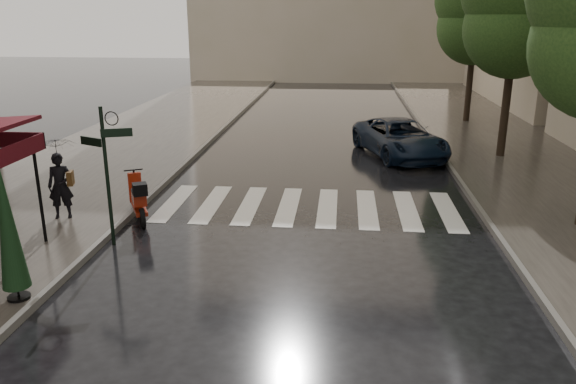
% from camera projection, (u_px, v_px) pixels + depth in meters
% --- Properties ---
extents(ground, '(120.00, 120.00, 0.00)m').
position_uv_depth(ground, '(113.00, 314.00, 9.63)').
color(ground, black).
rests_on(ground, ground).
extents(sidewalk_near, '(6.00, 60.00, 0.12)m').
position_uv_depth(sidewalk_near, '(123.00, 148.00, 21.42)').
color(sidewalk_near, '#38332D').
rests_on(sidewalk_near, ground).
extents(sidewalk_far, '(5.50, 60.00, 0.12)m').
position_uv_depth(sidewalk_far, '(521.00, 157.00, 20.06)').
color(sidewalk_far, '#38332D').
rests_on(sidewalk_far, ground).
extents(curb_near, '(0.12, 60.00, 0.16)m').
position_uv_depth(curb_near, '(201.00, 150.00, 21.13)').
color(curb_near, '#595651').
rests_on(curb_near, ground).
extents(curb_far, '(0.12, 60.00, 0.16)m').
position_uv_depth(curb_far, '(442.00, 155.00, 20.31)').
color(curb_far, '#595651').
rests_on(curb_far, ground).
extents(crosswalk, '(7.85, 3.20, 0.01)m').
position_uv_depth(crosswalk, '(308.00, 207.00, 15.05)').
color(crosswalk, silver).
rests_on(crosswalk, ground).
extents(signpost, '(1.17, 0.29, 3.10)m').
position_uv_depth(signpost, '(106.00, 165.00, 12.04)').
color(signpost, black).
rests_on(signpost, ground).
extents(tree_far, '(3.80, 3.80, 8.16)m').
position_uv_depth(tree_far, '(477.00, 3.00, 25.13)').
color(tree_far, black).
rests_on(tree_far, sidewalk_far).
extents(pedestrian_with_umbrella, '(1.20, 1.21, 2.43)m').
position_uv_depth(pedestrian_with_umbrella, '(57.00, 154.00, 13.44)').
color(pedestrian_with_umbrella, black).
rests_on(pedestrian_with_umbrella, sidewalk_near).
extents(scooter, '(0.97, 1.62, 1.16)m').
position_uv_depth(scooter, '(138.00, 200.00, 13.92)').
color(scooter, black).
rests_on(scooter, ground).
extents(parked_car, '(3.61, 5.23, 1.33)m').
position_uv_depth(parked_car, '(400.00, 138.00, 20.32)').
color(parked_car, black).
rests_on(parked_car, ground).
extents(parasol_back, '(0.48, 0.48, 2.56)m').
position_uv_depth(parasol_back, '(8.00, 226.00, 9.52)').
color(parasol_back, black).
rests_on(parasol_back, sidewalk_near).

